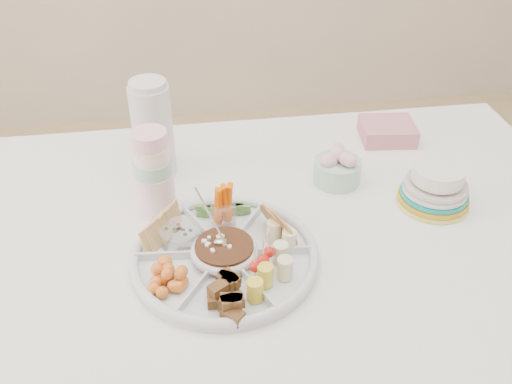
{
  "coord_description": "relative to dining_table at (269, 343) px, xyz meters",
  "views": [
    {
      "loc": [
        -0.18,
        -0.96,
        1.57
      ],
      "look_at": [
        -0.03,
        0.01,
        0.86
      ],
      "focal_mm": 40.0,
      "sensor_mm": 36.0,
      "label": 1
    }
  ],
  "objects": [
    {
      "name": "dining_table",
      "position": [
        0.0,
        0.0,
        0.0
      ],
      "size": [
        1.52,
        1.02,
        0.76
      ],
      "primitive_type": "cube",
      "color": "white",
      "rests_on": "floor"
    },
    {
      "name": "party_tray",
      "position": [
        -0.11,
        -0.09,
        0.4
      ],
      "size": [
        0.41,
        0.41,
        0.04
      ],
      "primitive_type": "cylinder",
      "rotation": [
        0.0,
        0.0,
        -0.08
      ],
      "color": "white",
      "rests_on": "dining_table"
    },
    {
      "name": "bean_dip",
      "position": [
        -0.11,
        -0.09,
        0.41
      ],
      "size": [
        0.13,
        0.13,
        0.04
      ],
      "primitive_type": "cylinder",
      "rotation": [
        0.0,
        0.0,
        -0.08
      ],
      "color": "#44200D",
      "rests_on": "party_tray"
    },
    {
      "name": "tortillas",
      "position": [
        0.0,
        -0.03,
        0.42
      ],
      "size": [
        0.11,
        0.11,
        0.06
      ],
      "primitive_type": null,
      "rotation": [
        0.0,
        0.0,
        -0.08
      ],
      "color": "#B97A4F",
      "rests_on": "party_tray"
    },
    {
      "name": "carrot_cucumber",
      "position": [
        -0.1,
        0.04,
        0.44
      ],
      "size": [
        0.12,
        0.12,
        0.1
      ],
      "primitive_type": null,
      "rotation": [
        0.0,
        0.0,
        -0.08
      ],
      "color": "#F95E00",
      "rests_on": "party_tray"
    },
    {
      "name": "pita_raisins",
      "position": [
        -0.22,
        -0.01,
        0.42
      ],
      "size": [
        0.13,
        0.13,
        0.07
      ],
      "primitive_type": null,
      "rotation": [
        0.0,
        0.0,
        -0.08
      ],
      "color": "tan",
      "rests_on": "party_tray"
    },
    {
      "name": "cherries",
      "position": [
        -0.23,
        -0.14,
        0.42
      ],
      "size": [
        0.12,
        0.12,
        0.04
      ],
      "primitive_type": null,
      "rotation": [
        0.0,
        0.0,
        -0.08
      ],
      "color": "orange",
      "rests_on": "party_tray"
    },
    {
      "name": "granola_chunks",
      "position": [
        -0.12,
        -0.21,
        0.42
      ],
      "size": [
        0.12,
        0.12,
        0.05
      ],
      "primitive_type": null,
      "rotation": [
        0.0,
        0.0,
        -0.08
      ],
      "color": "brown",
      "rests_on": "party_tray"
    },
    {
      "name": "banana_tomato",
      "position": [
        -0.01,
        -0.16,
        0.44
      ],
      "size": [
        0.11,
        0.11,
        0.08
      ],
      "primitive_type": null,
      "rotation": [
        0.0,
        0.0,
        -0.08
      ],
      "color": "#CEC36B",
      "rests_on": "party_tray"
    },
    {
      "name": "cup_stack",
      "position": [
        -0.25,
        0.11,
        0.5
      ],
      "size": [
        0.1,
        0.1,
        0.24
      ],
      "primitive_type": "cylinder",
      "rotation": [
        0.0,
        0.0,
        0.13
      ],
      "color": "beige",
      "rests_on": "dining_table"
    },
    {
      "name": "thermos",
      "position": [
        -0.25,
        0.27,
        0.51
      ],
      "size": [
        0.11,
        0.11,
        0.25
      ],
      "primitive_type": "cylinder",
      "rotation": [
        0.0,
        0.0,
        -0.17
      ],
      "color": "silver",
      "rests_on": "dining_table"
    },
    {
      "name": "flower_bowl",
      "position": [
        0.19,
        0.17,
        0.42
      ],
      "size": [
        0.13,
        0.13,
        0.09
      ],
      "primitive_type": "cylinder",
      "rotation": [
        0.0,
        0.0,
        0.12
      ],
      "color": "#ACCFBB",
      "rests_on": "dining_table"
    },
    {
      "name": "napkin_stack",
      "position": [
        0.38,
        0.35,
        0.4
      ],
      "size": [
        0.16,
        0.14,
        0.05
      ],
      "primitive_type": "cube",
      "rotation": [
        0.0,
        0.0,
        -0.11
      ],
      "color": "#CF7D8D",
      "rests_on": "dining_table"
    },
    {
      "name": "plate_stack",
      "position": [
        0.39,
        0.04,
        0.43
      ],
      "size": [
        0.21,
        0.21,
        0.11
      ],
      "primitive_type": "cylinder",
      "rotation": [
        0.0,
        0.0,
        0.29
      ],
      "color": "yellow",
      "rests_on": "dining_table"
    }
  ]
}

